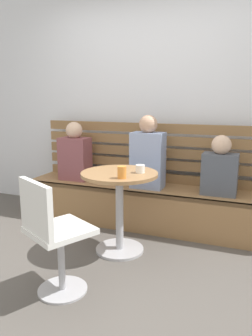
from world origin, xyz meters
TOP-DOWN VIEW (x-y plane):
  - ground at (0.00, 0.00)m, footprint 8.00×8.00m
  - back_wall at (0.00, 1.64)m, footprint 5.20×0.10m
  - booth_bench at (0.00, 1.20)m, footprint 2.70×0.52m
  - booth_backrest at (0.00, 1.44)m, footprint 2.65×0.04m
  - cafe_table at (-0.01, 0.51)m, footprint 0.68×0.68m
  - white_chair at (-0.18, -0.29)m, footprint 0.54×0.54m
  - person_adult at (0.04, 1.17)m, footprint 0.34×0.22m
  - person_child_left at (-0.86, 1.20)m, footprint 0.34×0.22m
  - person_child_middle at (0.78, 1.19)m, footprint 0.34×0.22m
  - cup_tumbler_orange at (0.09, 0.32)m, footprint 0.07×0.07m
  - cup_ceramic_white at (0.17, 0.57)m, footprint 0.08×0.08m

SIDE VIEW (x-z plane):
  - ground at x=0.00m, z-range 0.00..0.00m
  - booth_bench at x=0.00m, z-range 0.00..0.44m
  - white_chair at x=-0.18m, z-range 0.04..0.89m
  - cafe_table at x=-0.01m, z-range 0.15..0.89m
  - person_child_middle at x=0.78m, z-range 0.40..0.99m
  - person_child_left at x=-0.86m, z-range 0.40..1.07m
  - cup_ceramic_white at x=0.17m, z-range 0.74..0.81m
  - booth_backrest at x=0.00m, z-range 0.44..1.11m
  - person_adult at x=0.04m, z-range 0.40..1.17m
  - cup_tumbler_orange at x=0.09m, z-range 0.74..0.84m
  - back_wall at x=0.00m, z-range 0.00..2.90m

